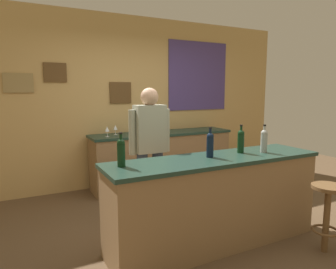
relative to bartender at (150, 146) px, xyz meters
name	(u,v)px	position (x,y,z in m)	size (l,w,h in m)	color
ground_plane	(194,228)	(0.37, -0.42, -0.94)	(10.00, 10.00, 0.00)	brown
back_wall	(133,101)	(0.40, 1.61, 0.48)	(6.00, 0.09, 2.80)	tan
bar_counter	(215,201)	(0.37, -0.82, -0.47)	(2.30, 0.60, 0.92)	olive
side_counter	(163,159)	(0.77, 1.23, -0.48)	(2.40, 0.56, 0.90)	olive
bartender	(150,146)	(0.00, 0.00, 0.00)	(0.52, 0.21, 1.62)	#384766
bar_stool	(327,207)	(1.24, -1.46, -0.48)	(0.32, 0.32, 0.68)	brown
wine_bottle_a	(121,152)	(-0.60, -0.74, 0.12)	(0.07, 0.07, 0.31)	black
wine_bottle_b	(210,144)	(0.32, -0.78, 0.12)	(0.07, 0.07, 0.31)	black
wine_bottle_c	(241,140)	(0.74, -0.75, 0.12)	(0.07, 0.07, 0.31)	black
wine_bottle_d	(264,140)	(0.97, -0.85, 0.12)	(0.07, 0.07, 0.31)	#999E99
wine_glass_a	(107,129)	(-0.19, 1.16, 0.07)	(0.07, 0.07, 0.16)	silver
wine_glass_b	(115,128)	(-0.01, 1.31, 0.07)	(0.07, 0.07, 0.16)	silver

